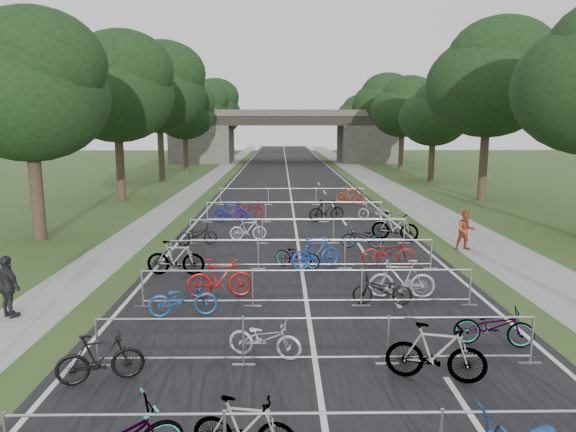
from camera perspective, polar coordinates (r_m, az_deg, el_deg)
name	(u,v)px	position (r m, az deg, el deg)	size (l,w,h in m)	color
road	(287,172)	(56.82, -0.08, 4.97)	(11.00, 140.00, 0.01)	black
sidewalk_right	(360,171)	(57.48, 7.95, 4.93)	(3.00, 140.00, 0.01)	gray
sidewalk_left	(219,172)	(57.22, -7.64, 4.91)	(2.00, 140.00, 0.01)	gray
lane_markings	(287,172)	(56.82, -0.08, 4.96)	(0.12, 140.00, 0.00)	silver
overpass_bridge	(286,136)	(71.61, -0.24, 8.84)	(31.00, 8.00, 7.05)	#46433E
tree_left_0	(30,91)	(24.96, -26.77, 12.34)	(6.72, 6.72, 10.25)	#33261C
tree_left_1	(117,90)	(36.20, -18.45, 13.14)	(7.56, 7.56, 11.53)	#33261C
tree_right_1	(491,81)	(37.30, 21.61, 13.77)	(8.18, 8.18, 12.47)	#33261C
tree_left_2	(159,90)	(47.82, -14.09, 13.45)	(8.40, 8.40, 12.81)	#33261C
tree_right_2	(435,115)	(48.54, 16.03, 10.74)	(6.16, 6.16, 9.39)	#33261C
tree_left_3	(185,112)	(59.50, -11.36, 11.25)	(6.72, 6.72, 10.25)	#33261C
tree_right_3	(404,108)	(60.16, 12.74, 11.60)	(7.17, 7.17, 10.93)	#33261C
tree_left_4	(201,108)	(71.35, -9.62, 11.73)	(7.56, 7.56, 11.53)	#33261C
tree_right_4	(383,104)	(71.92, 10.51, 12.16)	(8.18, 8.18, 12.47)	#33261C
tree_left_5	(213,105)	(83.26, -8.36, 12.06)	(8.40, 8.40, 12.81)	#33261C
tree_right_5	(368,119)	(83.67, 8.85, 10.55)	(6.16, 6.16, 9.39)	#33261C
tree_left_6	(222,117)	(95.13, -7.39, 10.84)	(6.72, 6.72, 10.25)	#33261C
tree_right_6	(357,115)	(95.54, 7.65, 11.09)	(7.17, 7.17, 10.93)	#33261C
barrier_row_1	(316,341)	(11.16, 3.11, -13.68)	(9.70, 0.08, 1.10)	#999CA1
barrier_row_2	(307,288)	(14.52, 2.14, -7.96)	(9.70, 0.08, 1.10)	#999CA1
barrier_row_3	(302,254)	(18.17, 1.52, -4.26)	(9.70, 0.08, 1.10)	#999CA1
barrier_row_4	(298,231)	(22.06, 1.10, -1.69)	(9.70, 0.08, 1.10)	#999CA1
barrier_row_5	(295,212)	(26.98, 0.75, 0.47)	(9.70, 0.08, 1.10)	#999CA1
barrier_row_6	(292,196)	(32.91, 0.46, 2.21)	(9.70, 0.08, 1.10)	#999CA1
bike_1	(244,428)	(8.47, -4.86, -22.43)	(0.46, 1.63, 0.98)	#999CA1
bike_4	(100,358)	(11.11, -20.13, -14.63)	(0.48, 1.68, 1.01)	black
bike_5	(265,339)	(11.53, -2.58, -13.45)	(0.58, 1.66, 0.87)	#BABAC2
bike_6	(436,353)	(10.90, 16.12, -14.41)	(0.55, 1.96, 1.18)	#999CA1
bike_7	(494,327)	(12.96, 21.91, -11.32)	(0.62, 1.78, 0.94)	#999CA1
bike_8	(183,299)	(14.09, -11.60, -9.02)	(0.63, 1.82, 0.95)	navy
bike_9	(220,278)	(15.32, -7.55, -6.88)	(0.56, 1.98, 1.19)	maroon
bike_10	(382,290)	(14.88, 10.45, -8.10)	(0.59, 1.68, 0.88)	black
bike_11	(402,279)	(15.48, 12.54, -6.89)	(0.55, 1.95, 1.17)	gray
bike_12	(176,258)	(17.83, -12.37, -4.61)	(0.56, 1.97, 1.18)	#999CA1
bike_13	(297,256)	(18.35, 1.06, -4.42)	(0.60, 1.72, 0.90)	#999CA1
bike_14	(316,253)	(18.18, 3.13, -4.17)	(0.54, 1.90, 1.14)	#1C409E
bike_15	(389,252)	(18.94, 11.14, -3.97)	(0.67, 1.93, 1.01)	maroon
bike_16	(197,235)	(22.14, -10.08, -2.08)	(0.59, 1.69, 0.89)	black
bike_17	(248,230)	(22.73, -4.46, -1.51)	(0.46, 1.64, 0.98)	#A5A4AC
bike_18	(362,238)	(21.46, 8.26, -2.40)	(0.59, 1.70, 0.89)	#999CA1
bike_19	(395,227)	(23.08, 11.79, -1.18)	(0.59, 2.07, 1.25)	#999CA1
bike_20	(231,212)	(27.08, -6.35, 0.49)	(0.53, 1.89, 1.13)	navy
bike_21	(250,209)	(27.82, -4.29, 0.77)	(0.75, 2.14, 1.13)	maroon
bike_22	(327,211)	(27.18, 4.31, 0.61)	(0.56, 1.97, 1.18)	black
bike_23	(374,211)	(27.99, 9.55, 0.50)	(0.61, 1.74, 0.92)	#A09EA5
bike_27	(350,196)	(33.07, 6.95, 2.24)	(0.55, 1.95, 1.17)	#9F3217
pedestrian_b	(466,231)	(22.09, 19.14, -1.54)	(0.79, 0.61, 1.62)	#973D21
pedestrian_c	(8,287)	(15.48, -28.67, -6.94)	(0.98, 0.41, 1.68)	black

